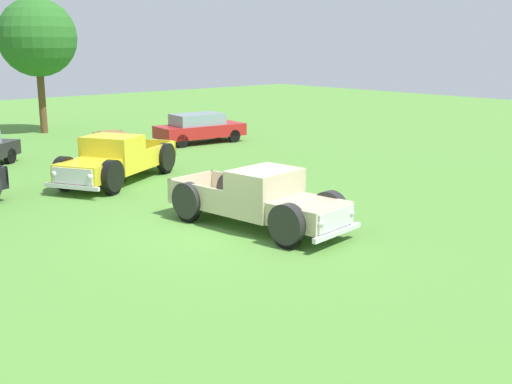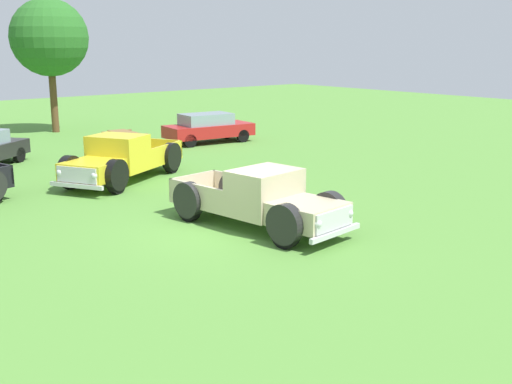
{
  "view_description": "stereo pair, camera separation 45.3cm",
  "coord_description": "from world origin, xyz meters",
  "px_view_note": "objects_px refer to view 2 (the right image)",
  "views": [
    {
      "loc": [
        -9.64,
        -11.96,
        4.58
      ],
      "look_at": [
        0.67,
        -0.29,
        0.9
      ],
      "focal_mm": 44.71,
      "sensor_mm": 36.0,
      "label": 1
    },
    {
      "loc": [
        -9.3,
        -12.26,
        4.58
      ],
      "look_at": [
        0.67,
        -0.29,
        0.9
      ],
      "focal_mm": 44.71,
      "sensor_mm": 36.0,
      "label": 2
    }
  ],
  "objects_px": {
    "pickup_truck_foreground": "(267,201)",
    "pickup_truck_behind_left": "(117,160)",
    "oak_tree_east": "(49,38)",
    "picnic_table": "(125,138)",
    "sedan_distant_b": "(208,127)"
  },
  "relations": [
    {
      "from": "picnic_table",
      "to": "pickup_truck_behind_left",
      "type": "bearing_deg",
      "value": -120.3
    },
    {
      "from": "pickup_truck_foreground",
      "to": "oak_tree_east",
      "type": "height_order",
      "value": "oak_tree_east"
    },
    {
      "from": "sedan_distant_b",
      "to": "picnic_table",
      "type": "xyz_separation_m",
      "value": [
        -3.94,
        0.72,
        -0.22
      ]
    },
    {
      "from": "pickup_truck_behind_left",
      "to": "picnic_table",
      "type": "height_order",
      "value": "pickup_truck_behind_left"
    },
    {
      "from": "pickup_truck_foreground",
      "to": "sedan_distant_b",
      "type": "height_order",
      "value": "pickup_truck_foreground"
    },
    {
      "from": "picnic_table",
      "to": "oak_tree_east",
      "type": "height_order",
      "value": "oak_tree_east"
    },
    {
      "from": "picnic_table",
      "to": "pickup_truck_foreground",
      "type": "bearing_deg",
      "value": -103.51
    },
    {
      "from": "pickup_truck_foreground",
      "to": "pickup_truck_behind_left",
      "type": "xyz_separation_m",
      "value": [
        -0.25,
        7.28,
        0.03
      ]
    },
    {
      "from": "pickup_truck_foreground",
      "to": "oak_tree_east",
      "type": "relative_size",
      "value": 0.76
    },
    {
      "from": "sedan_distant_b",
      "to": "oak_tree_east",
      "type": "distance_m",
      "value": 9.83
    },
    {
      "from": "sedan_distant_b",
      "to": "picnic_table",
      "type": "height_order",
      "value": "sedan_distant_b"
    },
    {
      "from": "oak_tree_east",
      "to": "sedan_distant_b",
      "type": "bearing_deg",
      "value": -63.57
    },
    {
      "from": "pickup_truck_behind_left",
      "to": "sedan_distant_b",
      "type": "xyz_separation_m",
      "value": [
        7.33,
        5.08,
        -0.04
      ]
    },
    {
      "from": "pickup_truck_behind_left",
      "to": "picnic_table",
      "type": "bearing_deg",
      "value": 59.7
    },
    {
      "from": "pickup_truck_foreground",
      "to": "oak_tree_east",
      "type": "distance_m",
      "value": 21.01
    }
  ]
}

